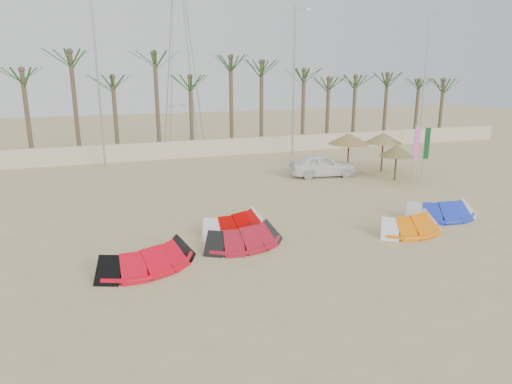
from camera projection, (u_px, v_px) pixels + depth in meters
name	position (u px, v px, depth m)	size (l,w,h in m)	color
ground	(317.00, 274.00, 15.04)	(120.00, 120.00, 0.00)	#CFB885
boundary_wall	(186.00, 149.00, 34.89)	(60.00, 0.30, 1.30)	beige
palm_line	(188.00, 71.00, 34.97)	(52.00, 4.00, 7.70)	brown
lamp_b	(99.00, 82.00, 29.82)	(1.25, 0.14, 11.00)	#A5A8AD
lamp_c	(294.00, 80.00, 34.34)	(1.25, 0.14, 11.00)	#A5A8AD
lamp_d	(425.00, 79.00, 38.22)	(1.25, 0.14, 11.00)	#A5A8AD
pylon	(184.00, 145.00, 40.84)	(3.00, 3.00, 14.00)	#A5A8AD
kite_red_left	(147.00, 254.00, 15.63)	(3.92, 2.64, 0.90)	red
kite_red_mid	(242.00, 234.00, 17.55)	(3.47, 2.11, 0.90)	maroon
kite_red_right	(234.00, 220.00, 19.18)	(3.60, 2.50, 0.90)	#BB0100
kite_orange	(408.00, 221.00, 19.00)	(3.31, 1.93, 0.90)	orange
kite_blue	(437.00, 208.00, 20.88)	(3.60, 1.83, 0.90)	#1D33C2
parasol_left	(349.00, 139.00, 29.10)	(2.69, 2.69, 2.63)	#4C331E
parasol_mid	(397.00, 151.00, 27.37)	(2.04, 2.04, 2.19)	#4C331E
parasol_right	(383.00, 138.00, 29.74)	(2.42, 2.42, 2.60)	#4C331E
flag_pink	(416.00, 146.00, 28.30)	(0.45, 0.11, 3.33)	#A5A8AD
flag_green	(426.00, 145.00, 29.41)	(0.45, 0.04, 3.12)	#A5A8AD
car	(322.00, 165.00, 28.74)	(1.67, 4.14, 1.41)	white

